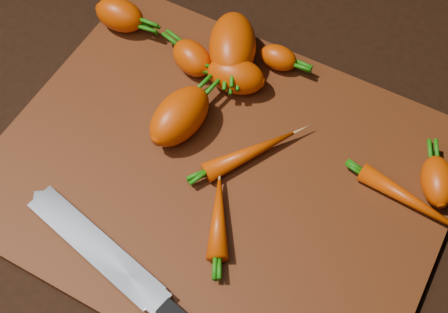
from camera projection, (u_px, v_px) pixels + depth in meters
The scene contains 13 objects.
ground at pixel (220, 179), 0.72m from camera, with size 2.00×2.00×0.01m, color black.
cutting_board at pixel (220, 174), 0.71m from camera, with size 0.50×0.40×0.01m, color #54230C.
carrot_0 at pixel (120, 15), 0.80m from camera, with size 0.07×0.04×0.04m, color #C43C02.
carrot_1 at pixel (192, 58), 0.77m from camera, with size 0.06×0.04×0.04m, color #C43C02.
carrot_2 at pixel (232, 46), 0.77m from camera, with size 0.10×0.06×0.06m, color #C43C02.
carrot_3 at pixel (180, 116), 0.72m from camera, with size 0.09×0.05×0.05m, color #C43C02.
carrot_4 at pixel (236, 76), 0.75m from camera, with size 0.07×0.04×0.04m, color #C43C02.
carrot_5 at pixel (278, 58), 0.77m from camera, with size 0.05×0.03×0.03m, color #C43C02.
carrot_6 at pixel (438, 181), 0.68m from camera, with size 0.06×0.04×0.04m, color #C43C02.
carrot_7 at pixel (250, 153), 0.71m from camera, with size 0.11×0.02×0.02m, color #C43C02.
carrot_8 at pixel (412, 201), 0.68m from camera, with size 0.12×0.02×0.02m, color #C43C02.
carrot_9 at pixel (218, 218), 0.66m from camera, with size 0.09×0.02×0.02m, color #C43C02.
knife at pixel (106, 256), 0.65m from camera, with size 0.29×0.09×0.02m.
Camera 1 is at (0.17, -0.31, 0.62)m, focal length 50.00 mm.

